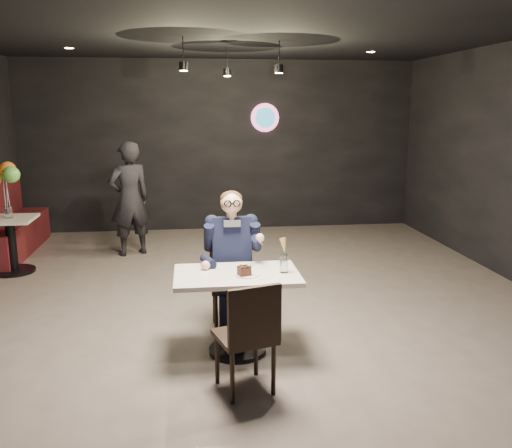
{
  "coord_description": "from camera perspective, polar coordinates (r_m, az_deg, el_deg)",
  "views": [
    {
      "loc": [
        -0.57,
        -5.24,
        2.19
      ],
      "look_at": [
        0.07,
        -0.07,
        1.06
      ],
      "focal_mm": 38.0,
      "sensor_mm": 36.0,
      "label": 1
    }
  ],
  "objects": [
    {
      "name": "floor",
      "position": [
        5.7,
        -0.82,
        -10.31
      ],
      "size": [
        9.0,
        9.0,
        0.0
      ],
      "primitive_type": "plane",
      "color": "gray",
      "rests_on": "ground"
    },
    {
      "name": "wall_sign",
      "position": [
        9.81,
        0.95,
        11.14
      ],
      "size": [
        0.5,
        0.06,
        0.5
      ],
      "primitive_type": null,
      "color": "pink",
      "rests_on": "floor"
    },
    {
      "name": "pendant_lights",
      "position": [
        7.29,
        -2.71,
        17.67
      ],
      "size": [
        1.4,
        1.2,
        0.36
      ],
      "primitive_type": "cube",
      "color": "black",
      "rests_on": "floor"
    },
    {
      "name": "main_table",
      "position": [
        4.93,
        -2.01,
        -9.35
      ],
      "size": [
        1.1,
        0.7,
        0.75
      ],
      "primitive_type": "cube",
      "color": "white",
      "rests_on": "floor"
    },
    {
      "name": "chair_far",
      "position": [
        5.41,
        -2.54,
        -6.39
      ],
      "size": [
        0.42,
        0.46,
        0.92
      ],
      "primitive_type": "cube",
      "color": "black",
      "rests_on": "floor"
    },
    {
      "name": "chair_near",
      "position": [
        4.29,
        -1.21,
        -11.53
      ],
      "size": [
        0.53,
        0.56,
        0.92
      ],
      "primitive_type": "cube",
      "rotation": [
        0.0,
        0.0,
        0.28
      ],
      "color": "black",
      "rests_on": "floor"
    },
    {
      "name": "seated_man",
      "position": [
        5.34,
        -2.57,
        -3.74
      ],
      "size": [
        0.6,
        0.8,
        1.44
      ],
      "primitive_type": "cube",
      "color": "black",
      "rests_on": "floor"
    },
    {
      "name": "dessert_plate",
      "position": [
        4.74,
        -0.92,
        -5.36
      ],
      "size": [
        0.22,
        0.22,
        0.01
      ],
      "primitive_type": "cylinder",
      "color": "white",
      "rests_on": "main_table"
    },
    {
      "name": "cake_slice",
      "position": [
        4.7,
        -1.25,
        -4.98
      ],
      "size": [
        0.12,
        0.11,
        0.07
      ],
      "primitive_type": "cube",
      "rotation": [
        0.0,
        0.0,
        0.35
      ],
      "color": "black",
      "rests_on": "dessert_plate"
    },
    {
      "name": "mint_leaf",
      "position": [
        4.71,
        -0.62,
        -4.38
      ],
      "size": [
        0.06,
        0.04,
        0.01
      ],
      "primitive_type": "ellipsoid",
      "color": "#2D8B2E",
      "rests_on": "cake_slice"
    },
    {
      "name": "sundae_glass",
      "position": [
        4.8,
        2.95,
        -4.17
      ],
      "size": [
        0.07,
        0.07,
        0.16
      ],
      "primitive_type": "cylinder",
      "color": "silver",
      "rests_on": "main_table"
    },
    {
      "name": "wafer_cone",
      "position": [
        4.76,
        2.94,
        -2.26
      ],
      "size": [
        0.08,
        0.08,
        0.13
      ],
      "primitive_type": "cone",
      "rotation": [
        0.0,
        0.0,
        0.26
      ],
      "color": "tan",
      "rests_on": "sundae_glass"
    },
    {
      "name": "booth_bench",
      "position": [
        8.93,
        -24.43,
        0.61
      ],
      "size": [
        0.56,
        2.23,
        1.11
      ],
      "primitive_type": "cube",
      "color": "#46110F",
      "rests_on": "floor"
    },
    {
      "name": "side_table",
      "position": [
        7.94,
        -24.34,
        -1.91
      ],
      "size": [
        0.63,
        0.63,
        0.79
      ],
      "primitive_type": "cube",
      "color": "white",
      "rests_on": "floor"
    },
    {
      "name": "balloon_vase",
      "position": [
        7.86,
        -24.61,
        1.14
      ],
      "size": [
        0.1,
        0.1,
        0.16
      ],
      "primitive_type": "cylinder",
      "color": "silver",
      "rests_on": "side_table"
    },
    {
      "name": "balloon_bunch",
      "position": [
        7.8,
        -24.87,
        4.02
      ],
      "size": [
        0.39,
        0.39,
        0.65
      ],
      "primitive_type": "cube",
      "color": "yellow",
      "rests_on": "balloon_vase"
    },
    {
      "name": "passerby",
      "position": [
        8.26,
        -13.17,
        2.58
      ],
      "size": [
        0.73,
        0.63,
        1.7
      ],
      "primitive_type": "imported",
      "rotation": [
        0.0,
        0.0,
        3.57
      ],
      "color": "black",
      "rests_on": "floor"
    }
  ]
}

